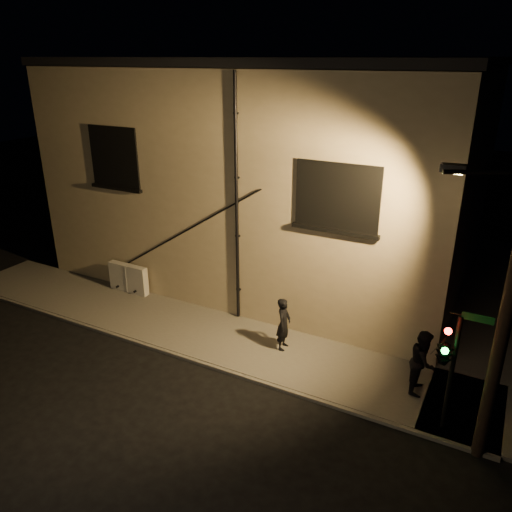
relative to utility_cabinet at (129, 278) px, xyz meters
The scene contains 8 objects.
ground 7.22m from the utility_cabinet, 22.05° to the right, with size 90.00×90.00×0.00m, color black.
sidewalk 8.09m from the utility_cabinet, 12.09° to the left, with size 21.00×16.00×0.12m.
building 8.17m from the utility_cabinet, 59.79° to the left, with size 16.20×12.23×8.80m.
utility_cabinet is the anchor object (origin of this frame).
pedestrian_a 7.21m from the utility_cabinet, ahead, with size 0.64×0.42×1.74m, color black.
pedestrian_b 11.50m from the utility_cabinet, ahead, with size 0.91×0.71×1.87m, color black.
traffic_signal 12.42m from the utility_cabinet, 11.30° to the right, with size 1.33×1.94×3.29m.
streetlamp_pole 13.69m from the utility_cabinet, 11.58° to the right, with size 2.02×1.39×7.11m.
Camera 1 is at (6.19, -10.74, 8.84)m, focal length 35.00 mm.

